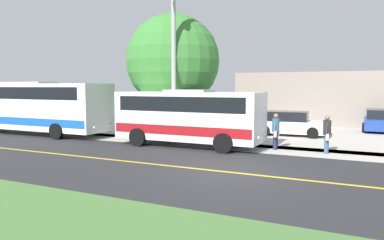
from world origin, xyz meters
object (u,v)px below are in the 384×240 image
object	(u,v)px
pedestrian_with_bags	(327,133)
parked_car_near	(289,124)
transit_bus_rear	(29,105)
tree_curbside	(173,61)
shuttle_bus_front	(189,115)
commercial_building	(374,98)
street_light_pole	(173,53)
pedestrian_waiting	(276,130)
parked_car_far	(379,121)

from	to	relation	value
pedestrian_with_bags	parked_car_near	xyz separation A→B (m)	(-5.38, -2.61, -0.22)
transit_bus_rear	pedestrian_with_bags	bearing A→B (deg)	92.12
transit_bus_rear	tree_curbside	xyz separation A→B (m)	(-2.84, 8.71, 2.66)
transit_bus_rear	parked_car_near	size ratio (longest dim) A/B	2.55
shuttle_bus_front	pedestrian_with_bags	world-z (taller)	shuttle_bus_front
transit_bus_rear	commercial_building	xyz separation A→B (m)	(-16.84, 19.77, 0.24)
tree_curbside	pedestrian_with_bags	bearing A→B (deg)	76.14
shuttle_bus_front	transit_bus_rear	distance (m)	11.18
street_light_pole	tree_curbside	distance (m)	2.86
street_light_pole	commercial_building	xyz separation A→B (m)	(-16.52, 9.72, -2.61)
parked_car_near	tree_curbside	distance (m)	7.96
pedestrian_waiting	parked_car_near	xyz separation A→B (m)	(-5.33, -0.34, -0.22)
parked_car_near	shuttle_bus_front	bearing A→B (deg)	-31.76
transit_bus_rear	tree_curbside	distance (m)	9.54
tree_curbside	commercial_building	distance (m)	18.00
pedestrian_with_bags	pedestrian_waiting	bearing A→B (deg)	-91.32
shuttle_bus_front	commercial_building	bearing A→B (deg)	153.08
commercial_building	transit_bus_rear	bearing A→B (deg)	-49.58
street_light_pole	parked_car_near	xyz separation A→B (m)	(-5.71, 4.91, -3.94)
pedestrian_with_bags	parked_car_far	distance (m)	10.40
pedestrian_waiting	commercial_building	xyz separation A→B (m)	(-16.13, 4.46, 1.11)
pedestrian_with_bags	parked_car_near	world-z (taller)	pedestrian_with_bags
parked_car_far	commercial_building	bearing A→B (deg)	-178.30
pedestrian_with_bags	tree_curbside	bearing A→B (deg)	-103.86
transit_bus_rear	street_light_pole	size ratio (longest dim) A/B	1.35
pedestrian_with_bags	commercial_building	size ratio (longest dim) A/B	0.08
street_light_pole	parked_car_far	world-z (taller)	street_light_pole
pedestrian_with_bags	commercial_building	xyz separation A→B (m)	(-16.19, 2.20, 1.11)
pedestrian_with_bags	tree_curbside	xyz separation A→B (m)	(-2.19, -8.86, 3.53)
parked_car_near	tree_curbside	bearing A→B (deg)	-62.95
transit_bus_rear	pedestrian_with_bags	distance (m)	17.61
transit_bus_rear	parked_car_far	world-z (taller)	transit_bus_rear
pedestrian_waiting	shuttle_bus_front	bearing A→B (deg)	-79.11
pedestrian_waiting	street_light_pole	distance (m)	6.45
transit_bus_rear	pedestrian_waiting	size ratio (longest dim) A/B	6.75
pedestrian_waiting	parked_car_near	bearing A→B (deg)	-176.30
transit_bus_rear	street_light_pole	bearing A→B (deg)	91.82
shuttle_bus_front	street_light_pole	distance (m)	3.31
parked_car_near	tree_curbside	world-z (taller)	tree_curbside
tree_curbside	parked_car_far	bearing A→B (deg)	125.21
commercial_building	pedestrian_waiting	bearing A→B (deg)	-15.46
pedestrian_waiting	commercial_building	bearing A→B (deg)	164.54
transit_bus_rear	street_light_pole	world-z (taller)	street_light_pole
transit_bus_rear	commercial_building	size ratio (longest dim) A/B	0.56
transit_bus_rear	pedestrian_waiting	world-z (taller)	transit_bus_rear
parked_car_far	transit_bus_rear	bearing A→B (deg)	-61.64
transit_bus_rear	commercial_building	distance (m)	25.97
pedestrian_waiting	street_light_pole	bearing A→B (deg)	-85.82
transit_bus_rear	parked_car_near	bearing A→B (deg)	111.94
commercial_building	street_light_pole	bearing A→B (deg)	-30.47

